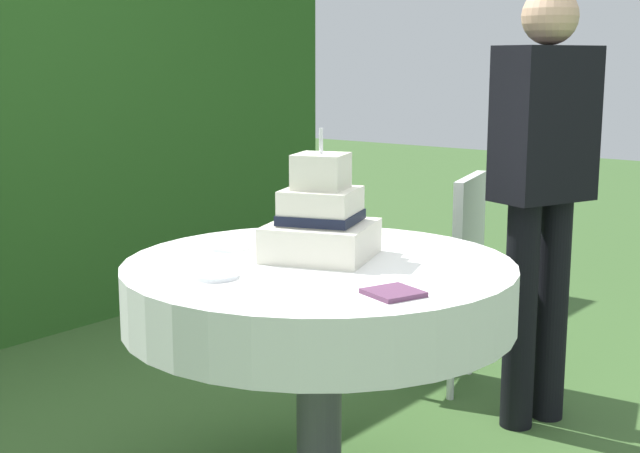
# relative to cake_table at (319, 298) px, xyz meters

# --- Properties ---
(cake_table) EXTENTS (1.15, 1.15, 0.77)m
(cake_table) POSITION_rel_cake_table_xyz_m (0.00, 0.00, 0.00)
(cake_table) COLOR #4C4C51
(cake_table) RESTS_ON ground_plane
(wedding_cake) EXTENTS (0.38, 0.38, 0.39)m
(wedding_cake) POSITION_rel_cake_table_xyz_m (0.06, 0.04, 0.22)
(wedding_cake) COLOR silver
(wedding_cake) RESTS_ON cake_table
(serving_plate_near) EXTENTS (0.14, 0.14, 0.01)m
(serving_plate_near) POSITION_rel_cake_table_xyz_m (-0.02, 0.35, 0.12)
(serving_plate_near) COLOR white
(serving_plate_near) RESTS_ON cake_table
(serving_plate_far) EXTENTS (0.13, 0.13, 0.01)m
(serving_plate_far) POSITION_rel_cake_table_xyz_m (-0.32, 0.11, 0.12)
(serving_plate_far) COLOR white
(serving_plate_far) RESTS_ON cake_table
(napkin_stack) EXTENTS (0.16, 0.16, 0.01)m
(napkin_stack) POSITION_rel_cake_table_xyz_m (-0.17, -0.38, 0.12)
(napkin_stack) COLOR #603856
(napkin_stack) RESTS_ON cake_table
(garden_chair) EXTENTS (0.49, 0.49, 0.89)m
(garden_chair) POSITION_rel_cake_table_xyz_m (1.14, 0.24, -0.12)
(garden_chair) COLOR white
(garden_chair) RESTS_ON ground_plane
(standing_person) EXTENTS (0.41, 0.31, 1.60)m
(standing_person) POSITION_rel_cake_table_xyz_m (1.01, -0.23, 0.27)
(standing_person) COLOR black
(standing_person) RESTS_ON ground_plane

